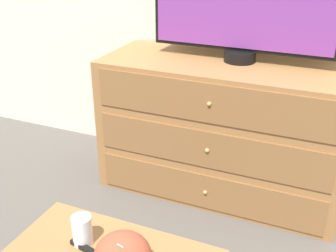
% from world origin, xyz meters
% --- Properties ---
extents(ground_plane, '(12.00, 12.00, 0.00)m').
position_xyz_m(ground_plane, '(0.00, 0.00, 0.00)').
color(ground_plane, '#56514C').
extents(dresser, '(1.39, 0.57, 0.80)m').
position_xyz_m(dresser, '(0.08, -0.31, 0.40)').
color(dresser, '#9E6B3D').
rests_on(dresser, ground_plane).
extents(drink_cup, '(0.07, 0.07, 0.11)m').
position_xyz_m(drink_cup, '(-0.11, -1.46, 0.46)').
color(drink_cup, white).
rests_on(drink_cup, coffee_table).
extents(remote_control, '(0.14, 0.05, 0.02)m').
position_xyz_m(remote_control, '(-0.08, -1.50, 0.42)').
color(remote_control, black).
rests_on(remote_control, coffee_table).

